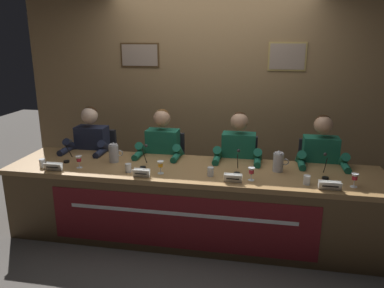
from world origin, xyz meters
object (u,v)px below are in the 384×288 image
at_px(chair_far_left, 99,168).
at_px(microphone_far_left, 68,154).
at_px(juice_glass_far_left, 79,160).
at_px(panelist_far_left, 90,151).
at_px(panelist_center_left, 161,156).
at_px(water_cup_far_left, 42,164).
at_px(water_cup_center_left, 128,168).
at_px(microphone_center_left, 144,160).
at_px(nameplate_far_right, 330,186).
at_px(water_cup_center_right, 211,172).
at_px(water_pitcher_left_side, 114,153).
at_px(nameplate_center_left, 141,173).
at_px(microphone_center_right, 237,166).
at_px(chair_center_right, 238,178).
at_px(conference_table, 190,194).
at_px(juice_glass_far_right, 355,178).
at_px(nameplate_center_right, 233,178).
at_px(juice_glass_center_left, 160,165).
at_px(juice_glass_center_right, 251,171).
at_px(panelist_far_right, 320,165).
at_px(nameplate_far_left, 53,167).
at_px(chair_center_left, 166,173).
at_px(chair_far_right, 316,183).
at_px(panelist_center_right, 238,160).
at_px(water_cup_far_right, 307,180).
at_px(water_pitcher_right_side, 278,162).
at_px(microphone_far_right, 325,170).

bearing_deg(chair_far_left, microphone_far_left, -93.07).
bearing_deg(juice_glass_far_left, panelist_far_left, 106.26).
xyz_separation_m(chair_far_left, panelist_center_left, (0.86, -0.20, 0.28)).
bearing_deg(water_cup_far_left, microphone_far_left, 54.09).
bearing_deg(water_cup_center_left, microphone_center_left, 56.85).
xyz_separation_m(juice_glass_far_left, nameplate_far_right, (2.37, -0.13, -0.05)).
distance_m(water_cup_center_right, water_pitcher_left_side, 1.07).
distance_m(nameplate_center_left, microphone_center_right, 0.92).
bearing_deg(microphone_center_right, water_cup_center_left, -170.87).
relative_size(chair_far_left, chair_center_right, 1.00).
distance_m(conference_table, microphone_center_left, 0.57).
distance_m(water_cup_center_right, microphone_center_right, 0.28).
xyz_separation_m(chair_far_left, water_cup_center_left, (0.70, -0.83, 0.34)).
relative_size(microphone_center_right, juice_glass_far_right, 1.74).
distance_m(nameplate_center_right, water_cup_center_right, 0.25).
relative_size(water_cup_far_left, juice_glass_center_left, 0.69).
bearing_deg(juice_glass_center_right, nameplate_far_right, -8.99).
bearing_deg(juice_glass_far_left, juice_glass_center_left, -0.37).
xyz_separation_m(water_cup_center_left, panelist_far_right, (1.87, 0.63, -0.06)).
bearing_deg(water_pitcher_left_side, microphone_center_left, -16.15).
height_order(water_cup_center_right, nameplate_far_right, water_cup_center_right).
bearing_deg(nameplate_far_left, chair_center_left, 46.04).
bearing_deg(water_cup_center_left, panelist_center_left, 76.02).
xyz_separation_m(water_cup_far_left, water_cup_center_right, (1.69, 0.07, 0.00)).
relative_size(juice_glass_center_left, panelist_far_right, 0.10).
height_order(microphone_center_left, chair_far_right, microphone_center_left).
xyz_separation_m(panelist_center_right, juice_glass_center_right, (0.16, -0.63, 0.11)).
bearing_deg(microphone_center_right, chair_center_left, 143.17).
distance_m(nameplate_far_left, microphone_center_left, 0.88).
xyz_separation_m(nameplate_center_left, water_cup_far_right, (1.50, 0.10, -0.00)).
distance_m(juice_glass_center_left, juice_glass_center_right, 0.86).
height_order(chair_far_left, microphone_center_right, microphone_center_right).
xyz_separation_m(nameplate_far_left, microphone_far_left, (0.00, 0.29, 0.03)).
bearing_deg(chair_center_left, water_cup_far_right, -29.11).
relative_size(nameplate_far_left, microphone_center_right, 0.84).
bearing_deg(microphone_center_right, nameplate_center_right, -95.13).
bearing_deg(microphone_far_left, nameplate_far_left, -90.30).
relative_size(water_cup_center_left, nameplate_center_right, 0.52).
distance_m(panelist_far_right, water_cup_far_right, 0.67).
xyz_separation_m(panelist_center_left, water_cup_center_right, (0.64, -0.59, 0.06)).
bearing_deg(panelist_center_right, water_cup_center_left, -148.20).
height_order(conference_table, water_pitcher_right_side, water_pitcher_right_side).
relative_size(chair_far_left, water_cup_far_left, 10.65).
bearing_deg(microphone_center_right, microphone_center_left, -179.81).
relative_size(conference_table, nameplate_center_right, 22.62).
relative_size(microphone_far_left, panelist_far_right, 0.18).
bearing_deg(water_cup_center_right, juice_glass_center_right, -6.29).
bearing_deg(microphone_far_right, juice_glass_far_right, -41.18).
relative_size(chair_center_left, chair_center_right, 1.00).
bearing_deg(water_pitcher_left_side, juice_glass_center_right, -10.64).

